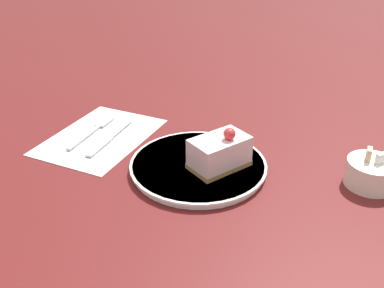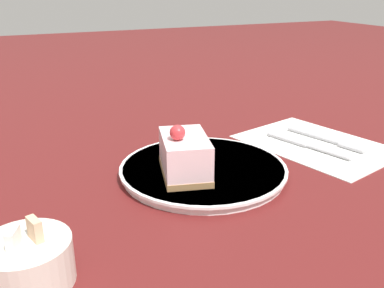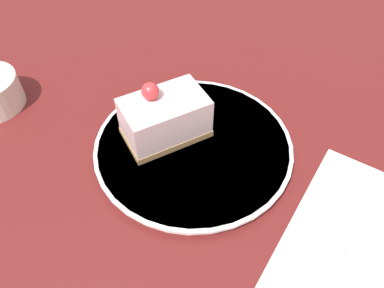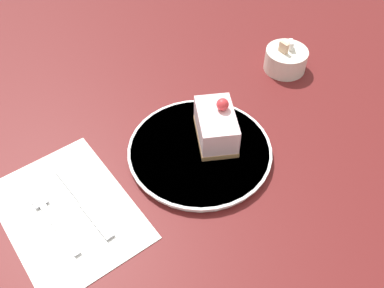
% 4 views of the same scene
% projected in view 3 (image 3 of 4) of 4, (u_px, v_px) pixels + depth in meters
% --- Properties ---
extents(ground_plane, '(4.00, 4.00, 0.00)m').
position_uv_depth(ground_plane, '(184.00, 163.00, 0.47)').
color(ground_plane, '#5B1919').
extents(plate, '(0.25, 0.25, 0.01)m').
position_uv_depth(plate, '(193.00, 147.00, 0.48)').
color(plate, white).
rests_on(plate, ground_plane).
extents(cake_slice, '(0.09, 0.12, 0.08)m').
position_uv_depth(cake_slice, '(165.00, 118.00, 0.46)').
color(cake_slice, '#9E7547').
rests_on(cake_slice, plate).
extents(napkin, '(0.24, 0.29, 0.00)m').
position_uv_depth(napkin, '(374.00, 266.00, 0.38)').
color(napkin, white).
rests_on(napkin, ground_plane).
extents(knife, '(0.06, 0.16, 0.00)m').
position_uv_depth(knife, '(354.00, 239.00, 0.39)').
color(knife, '#B2B2B7').
rests_on(knife, napkin).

